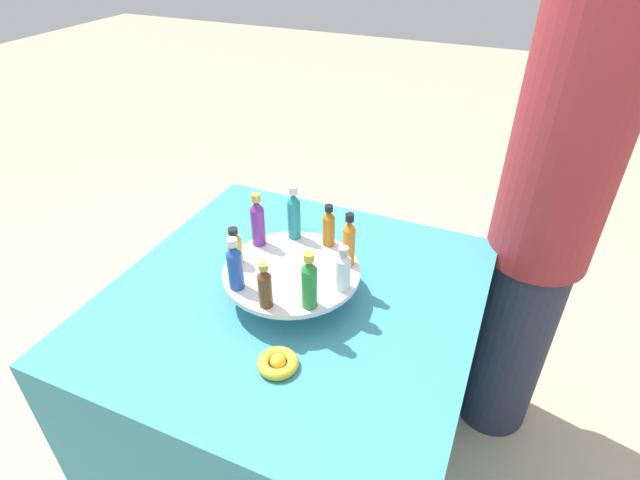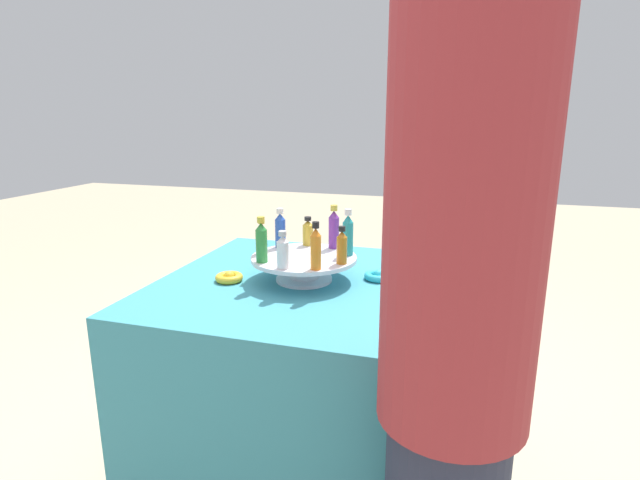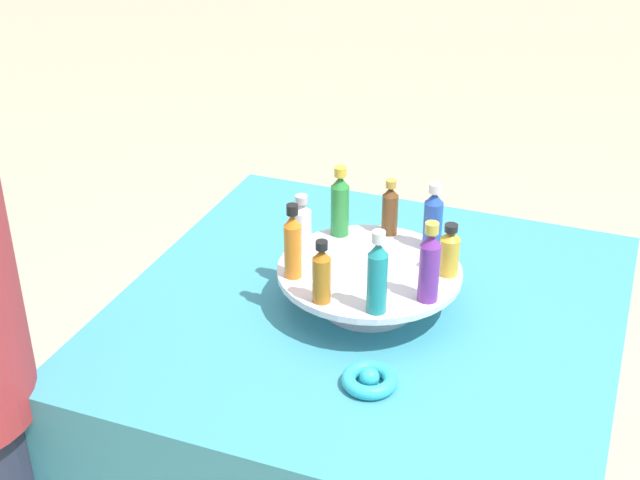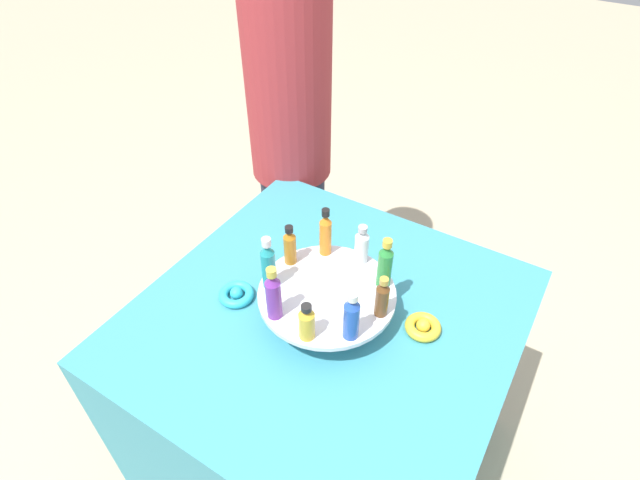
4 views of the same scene
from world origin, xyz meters
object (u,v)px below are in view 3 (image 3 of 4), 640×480
object	(u,v)px
display_stand	(369,279)
bottle_amber	(322,274)
bottle_clear	(302,225)
ribbon_bow_gold	(368,237)
bottle_purple	(429,265)
ribbon_bow_teal	(369,379)
bottle_green	(340,204)
bottle_blue	(433,219)
bottle_brown	(390,209)
bottle_orange	(293,244)
bottle_teal	(377,275)
bottle_gold	(449,252)

from	to	relation	value
display_stand	bottle_amber	size ratio (longest dim) A/B	2.91
bottle_clear	ribbon_bow_gold	bearing A→B (deg)	-16.68
bottle_purple	ribbon_bow_gold	xyz separation A→B (m)	(0.28, 0.19, -0.13)
display_stand	ribbon_bow_gold	xyz separation A→B (m)	(0.22, 0.07, -0.04)
bottle_clear	ribbon_bow_teal	distance (m)	0.33
bottle_clear	ribbon_bow_gold	size ratio (longest dim) A/B	1.28
display_stand	bottle_green	distance (m)	0.16
bottle_blue	bottle_amber	bearing A→B (deg)	152.71
bottle_green	bottle_purple	xyz separation A→B (m)	(-0.16, -0.21, 0.00)
display_stand	bottle_brown	world-z (taller)	bottle_brown
bottle_green	display_stand	bearing A→B (deg)	-137.29
bottle_brown	bottle_orange	size ratio (longest dim) A/B	0.80
ribbon_bow_teal	bottle_orange	bearing A→B (deg)	52.21
bottle_green	ribbon_bow_teal	world-z (taller)	bottle_green
bottle_blue	bottle_green	world-z (taller)	bottle_green
bottle_clear	ribbon_bow_teal	xyz separation A→B (m)	(-0.24, -0.21, -0.12)
bottle_green	bottle_amber	xyz separation A→B (m)	(-0.23, -0.05, -0.01)
bottle_green	ribbon_bow_gold	bearing A→B (deg)	-8.55
bottle_amber	bottle_teal	bearing A→B (deg)	-87.29
bottle_brown	bottle_amber	size ratio (longest dim) A/B	0.98
bottle_brown	bottle_gold	xyz separation A→B (m)	(-0.11, -0.14, -0.01)
bottle_amber	bottle_purple	xyz separation A→B (m)	(0.07, -0.16, 0.01)
bottle_teal	ribbon_bow_teal	world-z (taller)	bottle_teal
display_stand	bottle_amber	world-z (taller)	bottle_amber
display_stand	bottle_blue	world-z (taller)	bottle_blue
bottle_orange	ribbon_bow_teal	distance (m)	0.27
bottle_orange	bottle_purple	bearing A→B (deg)	-87.29
bottle_green	bottle_clear	xyz separation A→B (m)	(-0.08, 0.04, -0.01)
bottle_brown	ribbon_bow_gold	size ratio (longest dim) A/B	1.28
display_stand	bottle_brown	bearing A→B (deg)	2.71
bottle_blue	bottle_purple	world-z (taller)	bottle_purple
bottle_brown	ribbon_bow_teal	bearing A→B (deg)	-167.22
bottle_blue	bottle_amber	distance (m)	0.27
bottle_amber	ribbon_bow_gold	size ratio (longest dim) A/B	1.30
bottle_green	bottle_gold	world-z (taller)	bottle_green
bottle_green	bottle_amber	distance (m)	0.23
bottle_gold	bottle_amber	bearing A→B (deg)	132.71
bottle_clear	bottle_orange	xyz separation A→B (m)	(-0.09, -0.02, 0.01)
bottle_brown	ribbon_bow_teal	world-z (taller)	bottle_brown
display_stand	ribbon_bow_teal	xyz separation A→B (m)	(-0.22, -0.07, -0.04)
bottle_brown	bottle_gold	bearing A→B (deg)	-127.29
bottle_brown	bottle_green	distance (m)	0.09
bottle_purple	bottle_clear	bearing A→B (deg)	72.71
bottle_clear	bottle_gold	distance (m)	0.27
bottle_clear	bottle_amber	distance (m)	0.17
bottle_amber	bottle_gold	distance (m)	0.23
bottle_brown	ribbon_bow_teal	distance (m)	0.38
display_stand	bottle_purple	xyz separation A→B (m)	(-0.06, -0.12, 0.09)
bottle_blue	bottle_green	bearing A→B (deg)	92.71
bottle_green	bottle_gold	distance (m)	0.23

